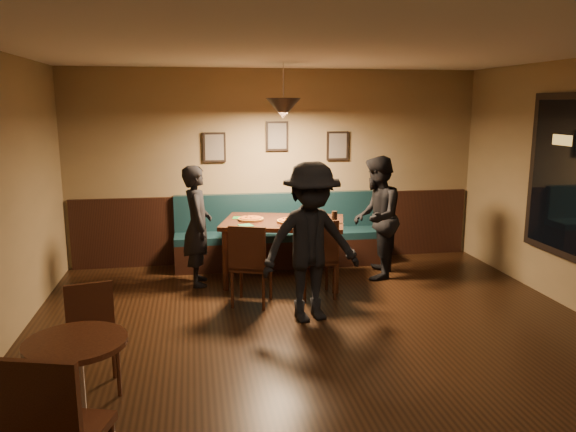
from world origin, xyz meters
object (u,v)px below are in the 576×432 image
object	(u,v)px
diner_right	(376,218)
soda_glass	(334,217)
booth_bench	(280,231)
tabasco_bottle	(323,215)
chair_near_left	(252,264)
cafe_table	(79,389)
chair_near_right	(316,257)
cafe_chair_near	(62,429)
diner_left	(197,226)
dining_table	(284,251)
diner_front	(311,242)
cafe_chair_far	(93,341)

from	to	relation	value
diner_right	soda_glass	size ratio (longest dim) A/B	10.66
booth_bench	soda_glass	distance (m)	1.24
tabasco_bottle	diner_right	bearing A→B (deg)	3.75
chair_near_left	diner_right	distance (m)	1.94
cafe_table	chair_near_right	bearing A→B (deg)	49.28
tabasco_bottle	cafe_chair_near	distance (m)	4.62
diner_left	cafe_table	world-z (taller)	diner_left
diner_left	dining_table	bearing A→B (deg)	-96.51
diner_left	diner_right	world-z (taller)	diner_right
chair_near_left	soda_glass	bearing A→B (deg)	44.92
diner_front	tabasco_bottle	size ratio (longest dim) A/B	12.98
tabasco_bottle	cafe_chair_near	xyz separation A→B (m)	(-2.42, -3.92, -0.38)
diner_left	cafe_chair_near	xyz separation A→B (m)	(-0.80, -4.06, -0.26)
diner_right	soda_glass	distance (m)	0.70
chair_near_left	diner_left	size ratio (longest dim) A/B	0.62
dining_table	diner_left	xyz separation A→B (m)	(-1.10, 0.08, 0.36)
chair_near_left	chair_near_right	world-z (taller)	chair_near_right
diner_front	tabasco_bottle	xyz separation A→B (m)	(0.44, 1.29, 0.03)
diner_right	booth_bench	bearing A→B (deg)	-100.24
booth_bench	cafe_chair_far	bearing A→B (deg)	-121.42
diner_right	cafe_chair_near	bearing A→B (deg)	-15.22
booth_bench	cafe_table	distance (m)	4.50
diner_front	cafe_chair_near	xyz separation A→B (m)	(-1.98, -2.63, -0.35)
cafe_table	cafe_chair_near	distance (m)	0.75
diner_right	cafe_chair_far	world-z (taller)	diner_right
chair_near_right	diner_front	world-z (taller)	diner_front
chair_near_right	diner_front	distance (m)	0.85
soda_glass	cafe_table	world-z (taller)	soda_glass
cafe_chair_near	chair_near_right	bearing A→B (deg)	73.06
soda_glass	tabasco_bottle	size ratio (longest dim) A/B	1.16
diner_left	soda_glass	distance (m)	1.75
chair_near_left	dining_table	bearing A→B (deg)	77.96
chair_near_left	chair_near_right	bearing A→B (deg)	31.15
booth_bench	diner_front	xyz separation A→B (m)	(0.00, -2.12, 0.36)
chair_near_left	tabasco_bottle	xyz separation A→B (m)	(1.01, 0.71, 0.41)
booth_bench	diner_left	distance (m)	1.39
diner_front	cafe_table	size ratio (longest dim) A/B	2.36
soda_glass	tabasco_bottle	world-z (taller)	soda_glass
diner_left	diner_front	bearing A→B (deg)	-142.76
tabasco_bottle	chair_near_right	bearing A→B (deg)	-110.67
cafe_chair_near	tabasco_bottle	bearing A→B (deg)	74.70
diner_front	tabasco_bottle	distance (m)	1.37
diner_front	cafe_chair_near	size ratio (longest dim) A/B	1.68
chair_near_right	cafe_chair_far	distance (m)	3.00
chair_near_right	diner_left	bearing A→B (deg)	151.34
diner_left	diner_right	distance (m)	2.36
dining_table	soda_glass	size ratio (longest dim) A/B	10.00
dining_table	chair_near_right	bearing A→B (deg)	-49.26
diner_right	tabasco_bottle	size ratio (longest dim) A/B	12.38
diner_front	cafe_table	xyz separation A→B (m)	(-2.03, -1.90, -0.49)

